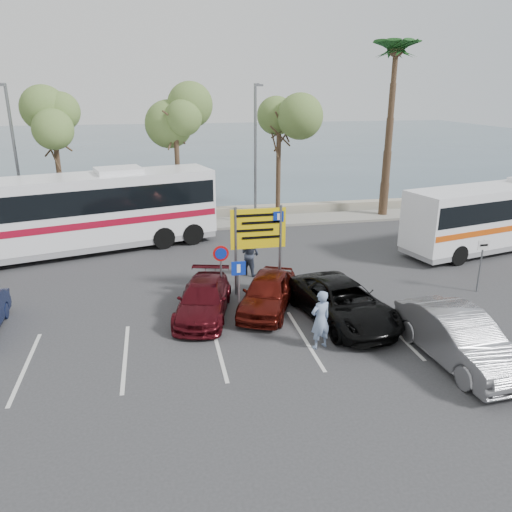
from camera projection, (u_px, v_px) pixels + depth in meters
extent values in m
plane|color=#313133|center=(249.00, 330.00, 17.19)|extent=(120.00, 120.00, 0.00)
cube|color=gray|center=(205.00, 224.00, 30.16)|extent=(44.00, 2.40, 0.15)
cube|color=gray|center=(202.00, 213.00, 31.94)|extent=(48.00, 0.80, 0.60)
plane|color=#3B515F|center=(172.00, 145.00, 72.86)|extent=(140.00, 140.00, 0.00)
cylinder|color=#382619|center=(61.00, 187.00, 27.80)|extent=(0.28, 0.28, 5.04)
cylinder|color=#382619|center=(178.00, 178.00, 28.95)|extent=(0.28, 0.28, 5.60)
cylinder|color=#382619|center=(278.00, 178.00, 30.16)|extent=(0.28, 0.28, 5.18)
cylinder|color=#382619|center=(389.00, 135.00, 30.72)|extent=(0.48, 0.48, 10.00)
cylinder|color=slate|center=(17.00, 162.00, 26.58)|extent=(0.16, 0.16, 8.00)
cylinder|color=slate|center=(2.00, 84.00, 24.89)|extent=(0.12, 0.90, 0.12)
cube|color=slate|center=(0.00, 85.00, 24.45)|extent=(0.45, 0.25, 0.12)
cylinder|color=slate|center=(255.00, 156.00, 29.05)|extent=(0.16, 0.16, 8.00)
cylinder|color=slate|center=(257.00, 84.00, 27.37)|extent=(0.12, 0.90, 0.12)
cube|color=slate|center=(259.00, 85.00, 26.92)|extent=(0.45, 0.25, 0.12)
cylinder|color=slate|center=(236.00, 252.00, 19.60)|extent=(0.12, 0.12, 3.60)
cylinder|color=slate|center=(280.00, 249.00, 19.94)|extent=(0.12, 0.12, 3.60)
cube|color=yellow|center=(258.00, 229.00, 19.48)|extent=(2.20, 0.06, 1.60)
cube|color=#0C2699|center=(278.00, 217.00, 19.45)|extent=(0.42, 0.01, 0.42)
cylinder|color=slate|center=(221.00, 277.00, 18.95)|extent=(0.07, 0.07, 2.20)
cylinder|color=#B20C0C|center=(221.00, 253.00, 18.62)|extent=(0.60, 0.03, 0.60)
cylinder|color=slate|center=(239.00, 292.00, 17.54)|extent=(0.07, 0.07, 2.20)
cube|color=#0C2699|center=(239.00, 268.00, 17.24)|extent=(0.50, 0.03, 0.50)
cylinder|color=slate|center=(480.00, 266.00, 20.09)|extent=(0.07, 0.07, 2.20)
cube|color=white|center=(484.00, 245.00, 19.79)|extent=(0.50, 0.03, 0.40)
cube|color=white|center=(81.00, 209.00, 24.68)|extent=(13.51, 6.22, 3.25)
cube|color=black|center=(80.00, 197.00, 24.50)|extent=(13.27, 6.19, 1.16)
cube|color=maroon|center=(82.00, 219.00, 24.85)|extent=(13.39, 6.22, 0.33)
cube|color=gray|center=(85.00, 240.00, 25.20)|extent=(13.38, 6.16, 0.61)
cube|color=white|center=(77.00, 173.00, 24.12)|extent=(2.60, 2.29, 0.26)
cube|color=white|center=(504.00, 212.00, 25.36)|extent=(11.58, 4.90, 2.79)
cube|color=black|center=(505.00, 203.00, 25.20)|extent=(11.37, 4.89, 0.99)
cube|color=#CB480B|center=(503.00, 221.00, 25.51)|extent=(11.48, 4.90, 0.28)
cube|color=gray|center=(500.00, 238.00, 25.81)|extent=(11.47, 4.85, 0.52)
cube|color=white|center=(509.00, 183.00, 24.88)|extent=(2.18, 1.90, 0.23)
imported|color=#490C13|center=(203.00, 299.00, 18.12)|extent=(2.76, 4.61, 1.25)
imported|color=#4F100B|center=(268.00, 292.00, 18.55)|extent=(3.28, 4.46, 1.41)
imported|color=black|center=(343.00, 302.00, 17.66)|extent=(3.15, 5.41, 1.42)
imported|color=gray|center=(459.00, 338.00, 14.99)|extent=(1.99, 4.91, 1.59)
imported|color=#7C91B5|center=(320.00, 320.00, 15.74)|extent=(0.82, 0.67, 1.96)
imported|color=#2F3546|center=(250.00, 254.00, 22.03)|extent=(1.14, 1.18, 1.91)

